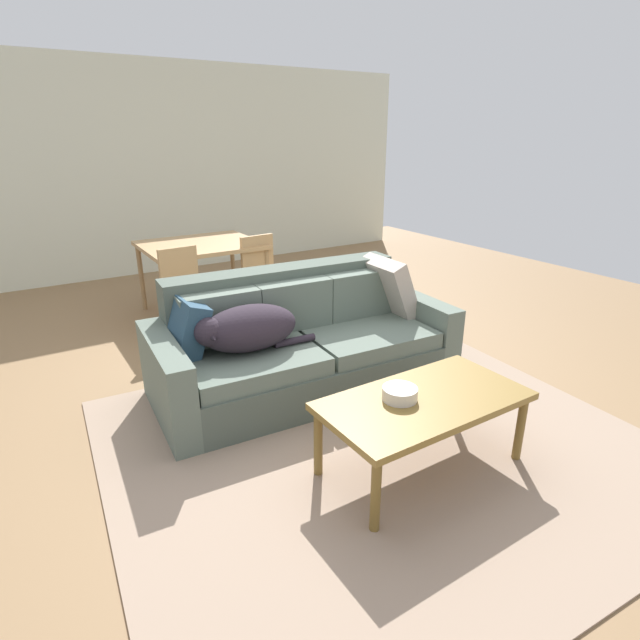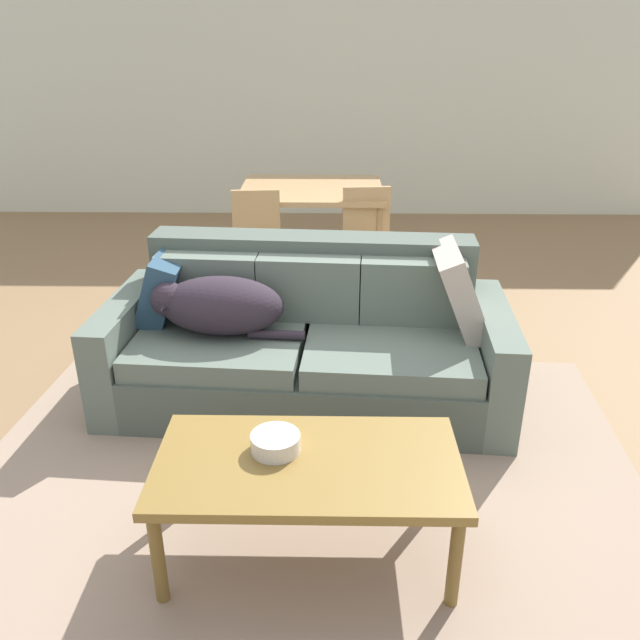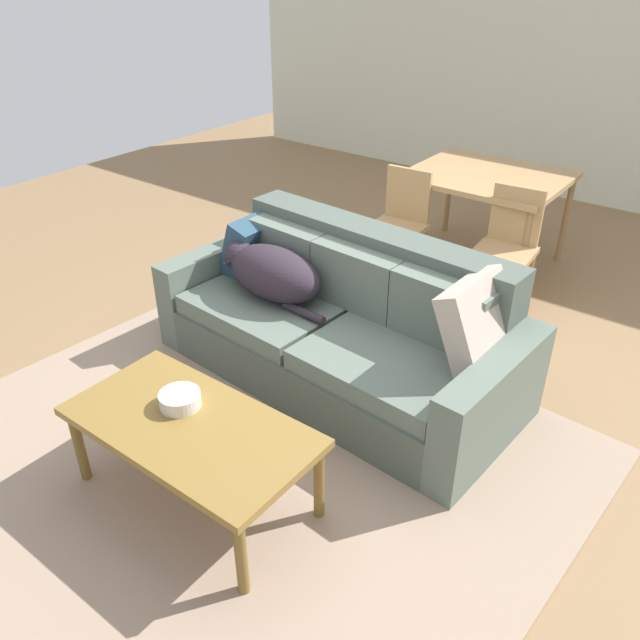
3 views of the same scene
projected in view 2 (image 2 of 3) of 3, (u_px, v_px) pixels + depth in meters
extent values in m
plane|color=olive|center=(313.00, 389.00, 3.81)|extent=(10.00, 10.00, 0.00)
cube|color=beige|center=(322.00, 88.00, 6.88)|extent=(8.00, 0.12, 2.70)
cube|color=gray|center=(300.00, 501.00, 2.90)|extent=(3.37, 3.07, 0.01)
cube|color=#4B564C|center=(306.00, 374.00, 3.66)|extent=(1.92, 1.09, 0.31)
cube|color=#5B695D|center=(223.00, 337.00, 3.60)|extent=(0.97, 0.99, 0.12)
cube|color=#5B695D|center=(390.00, 343.00, 3.53)|extent=(0.97, 0.99, 0.12)
cube|color=#4B564C|center=(312.00, 271.00, 3.78)|extent=(1.87, 0.37, 0.43)
cube|color=#5B695D|center=(208.00, 285.00, 3.67)|extent=(0.58, 0.20, 0.36)
cube|color=#5B695D|center=(309.00, 288.00, 3.62)|extent=(0.58, 0.20, 0.36)
cube|color=#5B695D|center=(412.00, 292.00, 3.58)|extent=(0.58, 0.20, 0.36)
cube|color=#5B695D|center=(130.00, 346.00, 3.68)|extent=(0.24, 0.97, 0.58)
cube|color=#5B695D|center=(491.00, 361.00, 3.52)|extent=(0.24, 0.97, 0.58)
ellipsoid|color=#2B232C|center=(222.00, 305.00, 3.46)|extent=(0.70, 0.41, 0.31)
sphere|color=#2B232C|center=(169.00, 299.00, 3.45)|extent=(0.19, 0.19, 0.19)
cone|color=black|center=(164.00, 307.00, 3.38)|extent=(0.09, 0.11, 0.09)
cylinder|color=#2B232C|center=(276.00, 335.00, 3.43)|extent=(0.31, 0.07, 0.05)
cube|color=#264358|center=(162.00, 289.00, 3.65)|extent=(0.27, 0.38, 0.41)
cube|color=#B5A799|center=(460.00, 291.00, 3.50)|extent=(0.33, 0.49, 0.49)
cube|color=olive|center=(308.00, 465.00, 2.45)|extent=(1.17, 0.61, 0.04)
cylinder|color=brown|center=(158.00, 559.00, 2.32)|extent=(0.05, 0.05, 0.42)
cylinder|color=brown|center=(455.00, 562.00, 2.30)|extent=(0.05, 0.05, 0.42)
cylinder|color=brown|center=(187.00, 470.00, 2.78)|extent=(0.05, 0.05, 0.42)
cylinder|color=brown|center=(434.00, 472.00, 2.77)|extent=(0.05, 0.05, 0.42)
cylinder|color=silver|center=(276.00, 443.00, 2.49)|extent=(0.19, 0.19, 0.07)
cube|color=tan|center=(312.00, 190.00, 5.28)|extent=(1.16, 1.00, 0.04)
cylinder|color=#99764C|center=(243.00, 250.00, 5.04)|extent=(0.05, 0.05, 0.71)
cylinder|color=#99764C|center=(378.00, 251.00, 5.02)|extent=(0.05, 0.05, 0.71)
cylinder|color=#99764C|center=(255.00, 219.00, 5.85)|extent=(0.05, 0.05, 0.71)
cylinder|color=#99764C|center=(372.00, 220.00, 5.84)|extent=(0.05, 0.05, 0.71)
cube|color=tan|center=(257.00, 252.00, 4.77)|extent=(0.43, 0.43, 0.04)
cube|color=tan|center=(256.00, 217.00, 4.84)|extent=(0.36, 0.06, 0.40)
cylinder|color=#A27D51|center=(234.00, 289.00, 4.70)|extent=(0.04, 0.04, 0.41)
cylinder|color=#A27D51|center=(280.00, 288.00, 4.72)|extent=(0.04, 0.04, 0.41)
cylinder|color=#A27D51|center=(237.00, 273.00, 5.01)|extent=(0.04, 0.04, 0.41)
cylinder|color=#A27D51|center=(280.00, 272.00, 5.03)|extent=(0.04, 0.04, 0.41)
cube|color=tan|center=(369.00, 250.00, 4.83)|extent=(0.43, 0.43, 0.04)
cube|color=tan|center=(366.00, 214.00, 4.90)|extent=(0.36, 0.07, 0.41)
cylinder|color=#A27D51|center=(348.00, 286.00, 4.76)|extent=(0.04, 0.04, 0.41)
cylinder|color=#A27D51|center=(393.00, 285.00, 4.78)|extent=(0.04, 0.04, 0.41)
cylinder|color=#A27D51|center=(343.00, 270.00, 5.07)|extent=(0.04, 0.04, 0.41)
cylinder|color=#A27D51|center=(386.00, 269.00, 5.09)|extent=(0.04, 0.04, 0.41)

